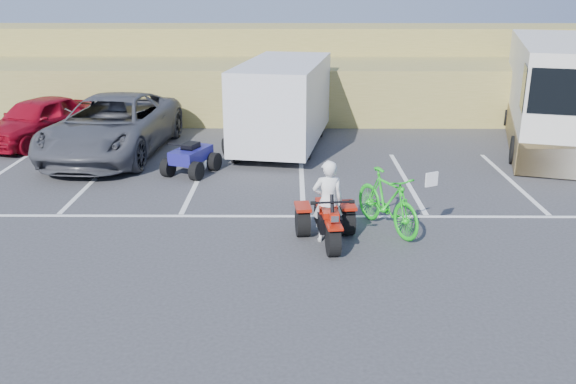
{
  "coord_description": "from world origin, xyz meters",
  "views": [
    {
      "loc": [
        -0.25,
        -10.03,
        4.8
      ],
      "look_at": [
        -0.33,
        1.12,
        1.0
      ],
      "focal_mm": 38.0,
      "sensor_mm": 36.0,
      "label": 1
    }
  ],
  "objects_px": {
    "cargo_trailer": "(283,101)",
    "rv_motorhome": "(549,99)",
    "green_dirt_bike": "(387,201)",
    "grey_pickup": "(112,126)",
    "quad_atv_green": "(245,157)",
    "rider": "(328,201)",
    "quad_atv_blue": "(192,173)",
    "red_trike_atv": "(328,243)",
    "red_car": "(38,120)"
  },
  "relations": [
    {
      "from": "rider",
      "to": "quad_atv_blue",
      "type": "height_order",
      "value": "rider"
    },
    {
      "from": "grey_pickup",
      "to": "red_car",
      "type": "distance_m",
      "value": 3.12
    },
    {
      "from": "cargo_trailer",
      "to": "rv_motorhome",
      "type": "relative_size",
      "value": 0.65
    },
    {
      "from": "rider",
      "to": "quad_atv_green",
      "type": "relative_size",
      "value": 1.16
    },
    {
      "from": "rider",
      "to": "green_dirt_bike",
      "type": "height_order",
      "value": "rider"
    },
    {
      "from": "red_trike_atv",
      "to": "rv_motorhome",
      "type": "bearing_deg",
      "value": 42.31
    },
    {
      "from": "grey_pickup",
      "to": "quad_atv_green",
      "type": "bearing_deg",
      "value": 0.28
    },
    {
      "from": "red_car",
      "to": "green_dirt_bike",
      "type": "bearing_deg",
      "value": -14.69
    },
    {
      "from": "green_dirt_bike",
      "to": "grey_pickup",
      "type": "height_order",
      "value": "grey_pickup"
    },
    {
      "from": "green_dirt_bike",
      "to": "red_car",
      "type": "height_order",
      "value": "red_car"
    },
    {
      "from": "quad_atv_green",
      "to": "grey_pickup",
      "type": "bearing_deg",
      "value": 155.72
    },
    {
      "from": "rider",
      "to": "green_dirt_bike",
      "type": "relative_size",
      "value": 0.79
    },
    {
      "from": "rider",
      "to": "cargo_trailer",
      "type": "bearing_deg",
      "value": -88.53
    },
    {
      "from": "cargo_trailer",
      "to": "rv_motorhome",
      "type": "distance_m",
      "value": 8.45
    },
    {
      "from": "rider",
      "to": "red_car",
      "type": "relative_size",
      "value": 0.38
    },
    {
      "from": "green_dirt_bike",
      "to": "quad_atv_green",
      "type": "xyz_separation_m",
      "value": [
        -3.32,
        5.57,
        -0.62
      ]
    },
    {
      "from": "cargo_trailer",
      "to": "quad_atv_green",
      "type": "bearing_deg",
      "value": -120.09
    },
    {
      "from": "red_car",
      "to": "cargo_trailer",
      "type": "xyz_separation_m",
      "value": [
        7.81,
        -0.38,
        0.69
      ]
    },
    {
      "from": "red_trike_atv",
      "to": "red_car",
      "type": "xyz_separation_m",
      "value": [
        -8.79,
        8.02,
        0.73
      ]
    },
    {
      "from": "red_car",
      "to": "quad_atv_green",
      "type": "distance_m",
      "value": 6.95
    },
    {
      "from": "quad_atv_blue",
      "to": "quad_atv_green",
      "type": "bearing_deg",
      "value": 73.74
    },
    {
      "from": "rider",
      "to": "red_car",
      "type": "xyz_separation_m",
      "value": [
        -8.77,
        7.87,
        -0.09
      ]
    },
    {
      "from": "grey_pickup",
      "to": "quad_atv_blue",
      "type": "relative_size",
      "value": 4.33
    },
    {
      "from": "rider",
      "to": "green_dirt_bike",
      "type": "xyz_separation_m",
      "value": [
        1.25,
        0.58,
        -0.2
      ]
    },
    {
      "from": "rv_motorhome",
      "to": "quad_atv_green",
      "type": "xyz_separation_m",
      "value": [
        -9.53,
        -2.02,
        -1.37
      ]
    },
    {
      "from": "red_car",
      "to": "quad_atv_green",
      "type": "bearing_deg",
      "value": 6.98
    },
    {
      "from": "rider",
      "to": "quad_atv_green",
      "type": "xyz_separation_m",
      "value": [
        -2.08,
        6.15,
        -0.82
      ]
    },
    {
      "from": "quad_atv_blue",
      "to": "cargo_trailer",
      "type": "bearing_deg",
      "value": 73.05
    },
    {
      "from": "cargo_trailer",
      "to": "quad_atv_blue",
      "type": "height_order",
      "value": "cargo_trailer"
    },
    {
      "from": "grey_pickup",
      "to": "red_car",
      "type": "relative_size",
      "value": 1.45
    },
    {
      "from": "red_car",
      "to": "rv_motorhome",
      "type": "bearing_deg",
      "value": 22.41
    },
    {
      "from": "rider",
      "to": "quad_atv_green",
      "type": "height_order",
      "value": "rider"
    },
    {
      "from": "grey_pickup",
      "to": "rv_motorhome",
      "type": "xyz_separation_m",
      "value": [
        13.45,
        1.73,
        0.51
      ]
    },
    {
      "from": "red_trike_atv",
      "to": "cargo_trailer",
      "type": "xyz_separation_m",
      "value": [
        -0.98,
        7.64,
        1.42
      ]
    },
    {
      "from": "grey_pickup",
      "to": "quad_atv_blue",
      "type": "bearing_deg",
      "value": -32.13
    },
    {
      "from": "green_dirt_bike",
      "to": "cargo_trailer",
      "type": "xyz_separation_m",
      "value": [
        -2.21,
        6.91,
        0.79
      ]
    },
    {
      "from": "green_dirt_bike",
      "to": "grey_pickup",
      "type": "distance_m",
      "value": 9.32
    },
    {
      "from": "cargo_trailer",
      "to": "quad_atv_blue",
      "type": "bearing_deg",
      "value": -119.25
    },
    {
      "from": "rv_motorhome",
      "to": "green_dirt_bike",
      "type": "bearing_deg",
      "value": -113.11
    },
    {
      "from": "quad_atv_blue",
      "to": "quad_atv_green",
      "type": "height_order",
      "value": "quad_atv_blue"
    },
    {
      "from": "cargo_trailer",
      "to": "rv_motorhome",
      "type": "height_order",
      "value": "rv_motorhome"
    },
    {
      "from": "red_car",
      "to": "quad_atv_green",
      "type": "xyz_separation_m",
      "value": [
        6.69,
        -1.72,
        -0.73
      ]
    },
    {
      "from": "rider",
      "to": "grey_pickup",
      "type": "distance_m",
      "value": 8.8
    },
    {
      "from": "green_dirt_bike",
      "to": "grey_pickup",
      "type": "bearing_deg",
      "value": 113.92
    },
    {
      "from": "red_trike_atv",
      "to": "rv_motorhome",
      "type": "height_order",
      "value": "rv_motorhome"
    },
    {
      "from": "quad_atv_green",
      "to": "rv_motorhome",
      "type": "bearing_deg",
      "value": -8.14
    },
    {
      "from": "rider",
      "to": "rv_motorhome",
      "type": "distance_m",
      "value": 11.08
    },
    {
      "from": "red_trike_atv",
      "to": "green_dirt_bike",
      "type": "xyz_separation_m",
      "value": [
        1.23,
        0.73,
        0.62
      ]
    },
    {
      "from": "green_dirt_bike",
      "to": "rv_motorhome",
      "type": "distance_m",
      "value": 9.84
    },
    {
      "from": "red_car",
      "to": "quad_atv_blue",
      "type": "height_order",
      "value": "red_car"
    }
  ]
}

